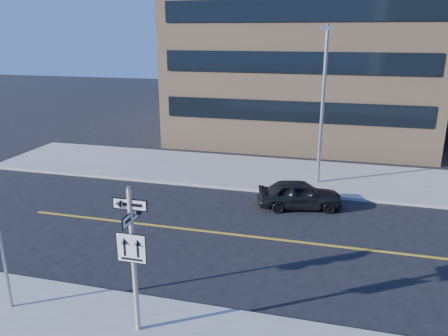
# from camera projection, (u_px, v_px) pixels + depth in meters

# --- Properties ---
(ground) EXTENTS (120.00, 120.00, 0.00)m
(ground) POSITION_uv_depth(u_px,v_px,m) (172.00, 284.00, 14.07)
(ground) COLOR black
(ground) RESTS_ON ground
(sign_pole) EXTENTS (0.92, 0.92, 4.06)m
(sign_pole) POSITION_uv_depth(u_px,v_px,m) (133.00, 253.00, 11.02)
(sign_pole) COLOR white
(sign_pole) RESTS_ON near_sidewalk
(parked_car_a) EXTENTS (2.38, 4.09, 1.31)m
(parked_car_a) POSITION_uv_depth(u_px,v_px,m) (300.00, 194.00, 20.01)
(parked_car_a) COLOR black
(parked_car_a) RESTS_ON ground
(streetlight_a) EXTENTS (0.55, 2.25, 8.00)m
(streetlight_a) POSITION_uv_depth(u_px,v_px,m) (323.00, 96.00, 21.62)
(streetlight_a) COLOR gray
(streetlight_a) RESTS_ON far_sidewalk
(building_brick) EXTENTS (18.00, 18.00, 18.00)m
(building_brick) POSITION_uv_depth(u_px,v_px,m) (308.00, 16.00, 34.00)
(building_brick) COLOR tan
(building_brick) RESTS_ON ground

